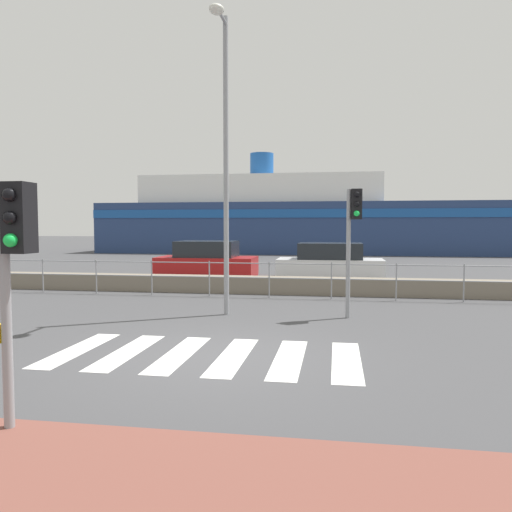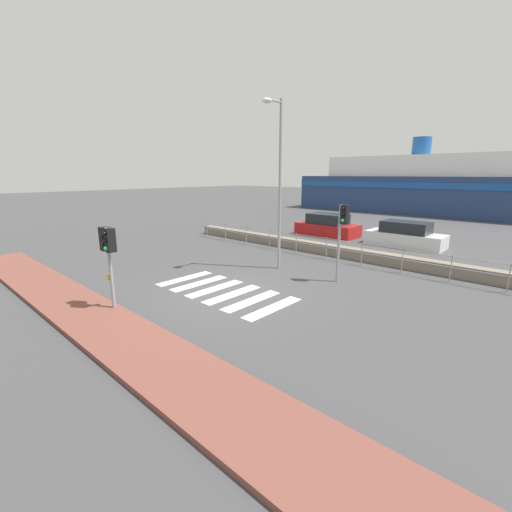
{
  "view_description": "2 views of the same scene",
  "coord_description": "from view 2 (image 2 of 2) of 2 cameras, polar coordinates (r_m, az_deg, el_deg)",
  "views": [
    {
      "loc": [
        1.92,
        -7.76,
        2.12
      ],
      "look_at": [
        0.34,
        2.0,
        1.5
      ],
      "focal_mm": 35.0,
      "sensor_mm": 36.0,
      "label": 1
    },
    {
      "loc": [
        8.34,
        -7.58,
        4.0
      ],
      "look_at": [
        0.47,
        1.0,
        1.2
      ],
      "focal_mm": 24.0,
      "sensor_mm": 36.0,
      "label": 2
    }
  ],
  "objects": [
    {
      "name": "sidewalk_brick",
      "position": [
        9.86,
        -23.07,
        -11.19
      ],
      "size": [
        24.0,
        1.8,
        0.12
      ],
      "color": "brown",
      "rests_on": "ground_plane"
    },
    {
      "name": "ferry_boat",
      "position": [
        39.35,
        29.56,
        9.58
      ],
      "size": [
        32.04,
        7.12,
        7.62
      ],
      "color": "navy",
      "rests_on": "ground_plane"
    },
    {
      "name": "streetlamp",
      "position": [
        14.24,
        3.58,
        14.24
      ],
      "size": [
        0.32,
        1.13,
        6.87
      ],
      "color": "gray",
      "rests_on": "ground_plane"
    },
    {
      "name": "parked_car_red",
      "position": [
        23.21,
        11.81,
        4.86
      ],
      "size": [
        4.02,
        1.9,
        1.46
      ],
      "color": "#B21919",
      "rests_on": "ground_plane"
    },
    {
      "name": "traffic_light_near",
      "position": [
        10.67,
        -23.42,
        1.39
      ],
      "size": [
        0.58,
        0.41,
        2.52
      ],
      "color": "gray",
      "rests_on": "ground_plane"
    },
    {
      "name": "crosswalk",
      "position": [
        12.07,
        -5.42,
        -5.88
      ],
      "size": [
        4.95,
        2.4,
        0.01
      ],
      "color": "silver",
      "rests_on": "ground_plane"
    },
    {
      "name": "parked_car_white",
      "position": [
        21.13,
        23.59,
        3.12
      ],
      "size": [
        4.16,
        1.73,
        1.4
      ],
      "color": "silver",
      "rests_on": "ground_plane"
    },
    {
      "name": "seawall",
      "position": [
        17.55,
        13.11,
        0.86
      ],
      "size": [
        19.89,
        0.55,
        0.52
      ],
      "color": "slate",
      "rests_on": "ground_plane"
    },
    {
      "name": "harbor_fence",
      "position": [
        16.72,
        11.7,
        1.84
      ],
      "size": [
        17.94,
        0.04,
        1.05
      ],
      "color": "gray",
      "rests_on": "ground_plane"
    },
    {
      "name": "ground_plane",
      "position": [
        11.96,
        -4.92,
        -6.07
      ],
      "size": [
        160.0,
        160.0,
        0.0
      ],
      "primitive_type": "plane",
      "color": "#424244"
    },
    {
      "name": "traffic_light_far",
      "position": [
        12.91,
        14.17,
        4.84
      ],
      "size": [
        0.34,
        0.32,
        2.92
      ],
      "color": "gray",
      "rests_on": "ground_plane"
    }
  ]
}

